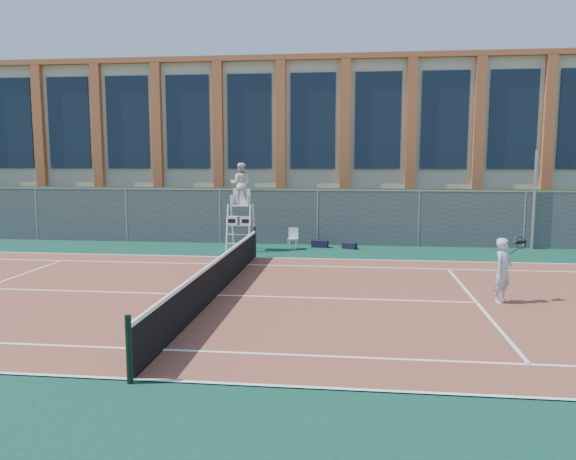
# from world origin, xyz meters

# --- Properties ---
(ground) EXTENTS (120.00, 120.00, 0.00)m
(ground) POSITION_xyz_m (0.00, 0.00, 0.00)
(ground) COLOR #233814
(apron) EXTENTS (36.00, 20.00, 0.01)m
(apron) POSITION_xyz_m (0.00, 1.00, 0.01)
(apron) COLOR #0C3629
(apron) RESTS_ON ground
(tennis_court) EXTENTS (23.77, 10.97, 0.02)m
(tennis_court) POSITION_xyz_m (0.00, 0.00, 0.02)
(tennis_court) COLOR brown
(tennis_court) RESTS_ON apron
(tennis_net) EXTENTS (0.10, 11.30, 1.10)m
(tennis_net) POSITION_xyz_m (0.00, 0.00, 0.54)
(tennis_net) COLOR black
(tennis_net) RESTS_ON ground
(fence) EXTENTS (40.00, 0.06, 2.20)m
(fence) POSITION_xyz_m (0.00, 8.80, 1.10)
(fence) COLOR #595E60
(fence) RESTS_ON ground
(hedge) EXTENTS (40.00, 1.40, 2.20)m
(hedge) POSITION_xyz_m (0.00, 10.00, 1.10)
(hedge) COLOR black
(hedge) RESTS_ON ground
(building) EXTENTS (45.00, 10.60, 8.22)m
(building) POSITION_xyz_m (0.00, 17.95, 4.15)
(building) COLOR beige
(building) RESTS_ON ground
(steel_pole) EXTENTS (0.12, 0.12, 3.78)m
(steel_pole) POSITION_xyz_m (10.28, 8.70, 1.89)
(steel_pole) COLOR #9EA0A5
(steel_pole) RESTS_ON ground
(umpire_chair) EXTENTS (0.93, 1.44, 3.35)m
(umpire_chair) POSITION_xyz_m (-0.78, 7.04, 2.44)
(umpire_chair) COLOR white
(umpire_chair) RESTS_ON ground
(plastic_chair) EXTENTS (0.41, 0.41, 0.81)m
(plastic_chair) POSITION_xyz_m (1.14, 7.63, 0.48)
(plastic_chair) COLOR silver
(plastic_chair) RESTS_ON apron
(sports_bag_near) EXTENTS (0.68, 0.37, 0.27)m
(sports_bag_near) POSITION_xyz_m (2.15, 8.11, 0.15)
(sports_bag_near) COLOR black
(sports_bag_near) RESTS_ON apron
(sports_bag_far) EXTENTS (0.61, 0.46, 0.22)m
(sports_bag_far) POSITION_xyz_m (3.30, 7.91, 0.12)
(sports_bag_far) COLOR black
(sports_bag_far) RESTS_ON apron
(tennis_player) EXTENTS (0.94, 0.76, 1.59)m
(tennis_player) POSITION_xyz_m (7.00, 0.08, 0.82)
(tennis_player) COLOR #ACBACE
(tennis_player) RESTS_ON tennis_court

